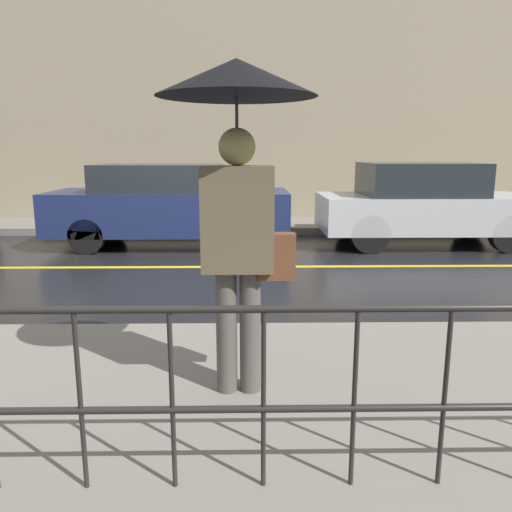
% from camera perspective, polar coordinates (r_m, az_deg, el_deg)
% --- Properties ---
extents(ground_plane, '(80.00, 80.00, 0.00)m').
position_cam_1_polar(ground_plane, '(7.73, -5.19, -1.26)').
color(ground_plane, black).
extents(sidewalk_near, '(28.00, 2.60, 0.15)m').
position_cam_1_polar(sidewalk_near, '(3.66, -10.23, -15.52)').
color(sidewalk_near, slate).
rests_on(sidewalk_near, ground_plane).
extents(sidewalk_far, '(28.00, 1.75, 0.15)m').
position_cam_1_polar(sidewalk_far, '(11.52, -3.81, 3.47)').
color(sidewalk_far, slate).
rests_on(sidewalk_far, ground_plane).
extents(lane_marking, '(25.20, 0.12, 0.01)m').
position_cam_1_polar(lane_marking, '(7.73, -5.19, -1.24)').
color(lane_marking, gold).
rests_on(lane_marking, ground_plane).
extents(building_storefront, '(28.00, 0.30, 6.82)m').
position_cam_1_polar(building_storefront, '(12.54, -3.80, 19.44)').
color(building_storefront, gray).
rests_on(building_storefront, ground_plane).
extents(railing_foreground, '(12.00, 0.04, 0.91)m').
position_cam_1_polar(railing_foreground, '(2.45, -14.77, -12.92)').
color(railing_foreground, black).
rests_on(railing_foreground, sidewalk_near).
extents(pedestrian, '(0.99, 0.99, 2.14)m').
position_cam_1_polar(pedestrian, '(3.15, -2.08, 12.65)').
color(pedestrian, '#4C4742').
rests_on(pedestrian, sidewalk_near).
extents(car_navy, '(4.37, 1.72, 1.52)m').
position_cam_1_polar(car_navy, '(9.51, -9.98, 5.79)').
color(car_navy, '#19234C').
rests_on(car_navy, ground_plane).
extents(car_silver, '(3.96, 1.79, 1.54)m').
position_cam_1_polar(car_silver, '(9.96, 18.58, 5.67)').
color(car_silver, '#B2B5BA').
rests_on(car_silver, ground_plane).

